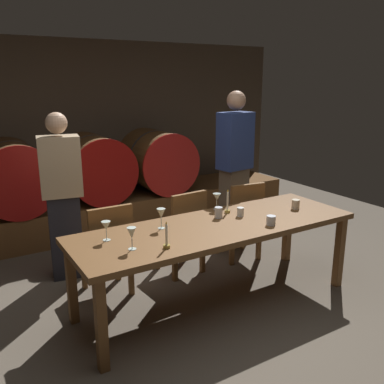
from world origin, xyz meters
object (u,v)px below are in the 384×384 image
Objects in this scene: wine_barrel_right at (157,160)px; guest_left at (62,196)px; chair_left at (108,245)px; candle_right at (227,206)px; guest_right at (234,169)px; wine_glass_center_right at (161,214)px; cup_far_left at (219,213)px; wine_barrel_center at (94,167)px; chair_center at (183,228)px; chair_right at (242,217)px; cup_center_left at (240,212)px; wine_barrel_left at (13,176)px; cup_far_right at (296,204)px; dining_table at (217,232)px; wine_glass_center_left at (132,234)px; candle_left at (167,241)px; wine_glass_far_right at (217,198)px; cup_center_right at (271,220)px; wine_glass_far_left at (106,226)px.

guest_left is at bearing -143.29° from wine_barrel_right.
wine_barrel_right is 2.32m from chair_left.
guest_right is at bearing 49.62° from candle_right.
wine_glass_center_right is at bearing 124.13° from chair_left.
wine_barrel_center is at bearing 99.17° from cup_far_left.
wine_barrel_right is 1.06× the size of chair_center.
cup_center_left is at bearing 57.10° from chair_right.
wine_barrel_left is at bearing 120.53° from cup_far_left.
cup_far_right is at bearing -7.70° from wine_glass_center_right.
cup_far_left is at bearing -80.83° from wine_barrel_center.
cup_center_left is (0.31, 0.07, 0.11)m from dining_table.
wine_glass_center_right is (-1.38, -0.84, -0.07)m from guest_right.
wine_glass_center_left reaches higher than cup_far_left.
candle_left reaches higher than wine_glass_center_right.
chair_left is (0.48, -1.81, -0.34)m from wine_barrel_left.
chair_center reaches higher than dining_table.
guest_right reaches higher than cup_center_left.
wine_glass_far_right is 0.62m from cup_center_right.
wine_barrel_right is 2.52m from wine_glass_center_right.
candle_right is (0.88, 0.45, 0.01)m from candle_left.
candle_left is 2.59× the size of cup_center_left.
wine_glass_far_left is at bearing 23.36° from chair_center.
cup_far_left is (0.11, 0.14, 0.12)m from dining_table.
chair_center is 5.10× the size of wine_glass_center_right.
wine_glass_far_right is at bearing 10.03° from wine_glass_far_left.
wine_barrel_left reaches higher than wine_glass_far_right.
chair_right is 1.82m from wine_glass_center_left.
wine_glass_far_left is at bearing 176.75° from cup_center_left.
chair_right is (0.12, -1.80, -0.34)m from wine_barrel_right.
chair_left is at bearing 140.46° from dining_table.
candle_left is at bearing 38.84° from chair_right.
cup_far_right is (1.65, -0.65, 0.29)m from chair_left.
cup_far_left is at bearing -120.80° from wine_glass_far_right.
guest_right reaches higher than wine_glass_far_left.
cup_center_left is at bearing 18.44° from candle_left.
chair_center is at bearing 116.20° from candle_right.
candle_right is (0.27, 0.22, 0.13)m from dining_table.
wine_barrel_left is at bearing 98.99° from wine_glass_center_left.
wine_glass_far_right is (0.24, 0.35, 0.19)m from dining_table.
chair_right is 5.23× the size of wine_glass_center_left.
wine_barrel_center is 5.96× the size of wine_glass_far_right.
guest_right is at bearing -163.17° from chair_center.
cup_far_right reaches higher than dining_table.
dining_table is 0.46m from wine_glass_far_right.
chair_right is 1.66m from candle_left.
wine_glass_center_left is (-1.49, -2.55, 0.03)m from wine_barrel_right.
wine_barrel_left is 6.09× the size of wine_glass_far_left.
chair_left is 0.81m from chair_center.
cup_center_left and cup_center_right have the same top height.
cup_far_right is (2.14, -2.45, -0.05)m from wine_barrel_left.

